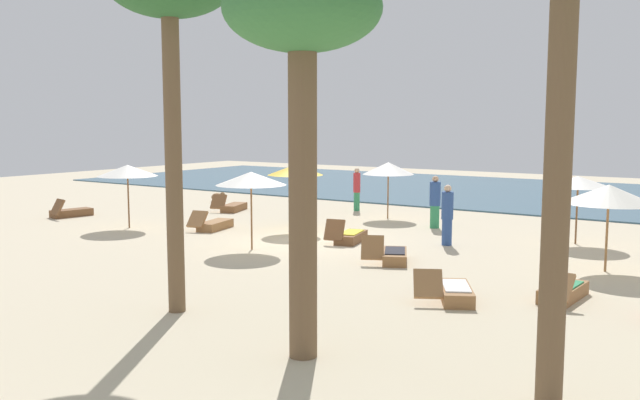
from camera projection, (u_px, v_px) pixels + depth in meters
The scene contains 21 objects.
ground_plane at pixel (314, 240), 20.57m from camera, with size 60.00×60.00×0.00m, color beige.
ocean_water at pixel (500, 191), 34.61m from camera, with size 48.00×16.00×0.06m, color #3D6075.
umbrella_0 at pixel (578, 182), 19.76m from camera, with size 1.91×1.91×2.02m.
umbrella_1 at pixel (388, 168), 24.97m from camera, with size 1.90×1.90×2.11m.
umbrella_2 at pixel (295, 170), 22.13m from camera, with size 1.83×1.83×2.20m.
umbrella_3 at pixel (127, 171), 22.75m from camera, with size 2.01×2.01×2.15m.
umbrella_4 at pixel (251, 178), 18.87m from camera, with size 1.99×1.99×2.21m.
umbrella_5 at pixel (609, 194), 16.09m from camera, with size 2.15×2.15×2.12m.
lounger_0 at pixel (213, 225), 22.60m from camera, with size 0.96×1.79×0.68m.
lounger_1 at pixel (393, 255), 17.38m from camera, with size 1.26×1.73×0.74m.
lounger_2 at pixel (70, 212), 25.63m from camera, with size 0.88×1.72×0.74m.
lounger_3 at pixel (453, 292), 13.67m from camera, with size 1.33×1.77×0.68m.
lounger_4 at pixel (232, 207), 27.25m from camera, with size 1.11×1.78×0.70m.
lounger_5 at pixel (563, 291), 13.71m from camera, with size 0.70×1.74×0.67m.
lounger_6 at pixel (350, 236), 20.23m from camera, with size 0.94×1.72×0.75m.
person_0 at pixel (435, 202), 22.85m from camera, with size 0.39×0.39×1.78m.
person_2 at pixel (357, 189), 27.27m from camera, with size 0.40×0.40×1.74m.
person_3 at pixel (298, 194), 25.16m from camera, with size 0.41×0.41×1.80m.
person_4 at pixel (447, 215), 19.68m from camera, with size 0.42×0.42×1.78m.
palm_0 at pixel (302, 30), 9.86m from camera, with size 2.36×2.36×5.91m.
dog at pixel (217, 197), 30.73m from camera, with size 0.50×0.84×0.38m.
Camera 1 is at (11.42, -16.77, 3.62)m, focal length 37.85 mm.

